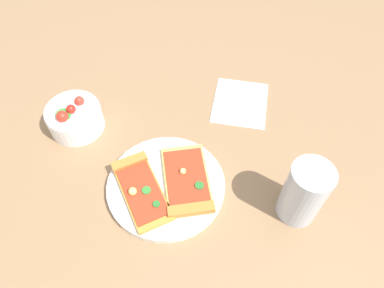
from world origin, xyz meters
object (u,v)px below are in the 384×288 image
pizza_slice_far (140,186)px  salad_bowl (75,117)px  pizza_slice_near (187,184)px  plate (165,185)px  soda_glass (303,194)px  paper_napkin (240,102)px

pizza_slice_far → salad_bowl: 0.23m
pizza_slice_near → salad_bowl: 0.30m
plate → pizza_slice_near: size_ratio=1.36×
soda_glass → paper_napkin: soda_glass is taller
plate → soda_glass: 0.26m
soda_glass → plate: bearing=-94.7°
plate → salad_bowl: (-0.13, -0.22, 0.02)m
plate → pizza_slice_far: pizza_slice_far is taller
salad_bowl → plate: bearing=58.9°
pizza_slice_far → paper_napkin: bearing=144.5°
pizza_slice_near → pizza_slice_far: pizza_slice_far is taller
soda_glass → paper_napkin: size_ratio=0.88×
plate → pizza_slice_far: size_ratio=1.35×
salad_bowl → paper_napkin: 0.38m
pizza_slice_near → pizza_slice_far: 0.09m
pizza_slice_near → salad_bowl: size_ratio=1.43×
salad_bowl → soda_glass: 0.50m
plate → pizza_slice_far: 0.05m
pizza_slice_near → soda_glass: size_ratio=1.29×
pizza_slice_far → paper_napkin: 0.32m
salad_bowl → soda_glass: soda_glass is taller
pizza_slice_near → pizza_slice_far: size_ratio=0.99×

